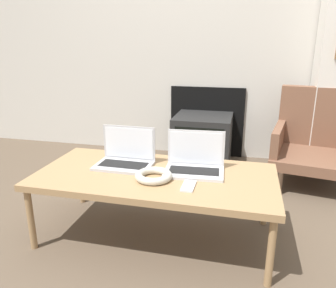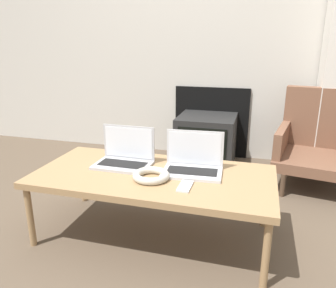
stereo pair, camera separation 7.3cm
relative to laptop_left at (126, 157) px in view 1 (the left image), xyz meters
The scene contains 9 objects.
ground_plane 0.59m from the laptop_left, 56.98° to the right, with size 14.00×14.00×0.00m, color brown.
wall_back 1.72m from the laptop_left, 81.95° to the left, with size 7.00×0.08×2.60m.
table 0.24m from the laptop_left, 23.95° to the right, with size 1.33×0.64×0.39m.
laptop_left is the anchor object (origin of this frame).
laptop_right 0.42m from the laptop_left, ahead, with size 0.34×0.24×0.22m.
headphones 0.28m from the laptop_left, 37.47° to the right, with size 0.20×0.20×0.04m.
phone 0.48m from the laptop_left, 27.68° to the right, with size 0.06×0.14×0.01m.
tv 1.24m from the laptop_left, 75.66° to the left, with size 0.51×0.51×0.46m.
armchair 1.60m from the laptop_left, 39.71° to the left, with size 0.70×0.73×0.75m.
Camera 1 is at (0.47, -1.40, 1.10)m, focal length 35.00 mm.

